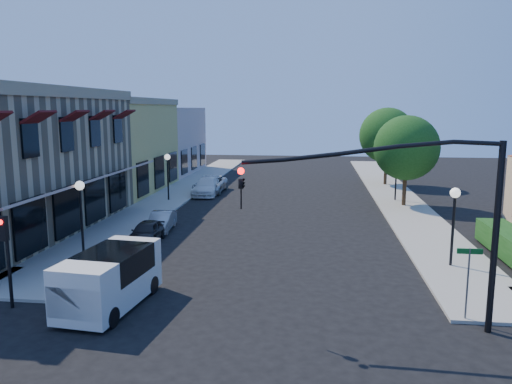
# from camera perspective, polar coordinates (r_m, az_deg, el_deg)

# --- Properties ---
(ground) EXTENTS (120.00, 120.00, 0.00)m
(ground) POSITION_cam_1_polar(r_m,az_deg,el_deg) (15.82, -3.14, -16.48)
(ground) COLOR black
(ground) RESTS_ON ground
(sidewalk_left) EXTENTS (3.50, 50.00, 0.12)m
(sidewalk_left) POSITION_cam_1_polar(r_m,az_deg,el_deg) (43.07, -8.36, 0.25)
(sidewalk_left) COLOR #9A978C
(sidewalk_left) RESTS_ON ground
(sidewalk_right) EXTENTS (3.50, 50.00, 0.12)m
(sidewalk_right) POSITION_cam_1_polar(r_m,az_deg,el_deg) (42.03, 15.33, -0.22)
(sidewalk_right) COLOR #9A978C
(sidewalk_right) RESTS_ON ground
(curb_red_strip) EXTENTS (0.25, 10.00, 0.06)m
(curb_red_strip) POSITION_cam_1_polar(r_m,az_deg,el_deg) (24.92, -15.76, -6.99)
(curb_red_strip) COLOR maroon
(curb_red_strip) RESTS_ON ground
(yellow_stucco_building) EXTENTS (10.00, 12.00, 7.60)m
(yellow_stucco_building) POSITION_cam_1_polar(r_m,az_deg,el_deg) (43.98, -17.37, 5.02)
(yellow_stucco_building) COLOR tan
(yellow_stucco_building) RESTS_ON ground
(pink_stucco_building) EXTENTS (10.00, 12.00, 7.00)m
(pink_stucco_building) POSITION_cam_1_polar(r_m,az_deg,el_deg) (55.14, -12.25, 5.76)
(pink_stucco_building) COLOR #C29F93
(pink_stucco_building) RESTS_ON ground
(street_tree_a) EXTENTS (4.56, 4.56, 6.48)m
(street_tree_a) POSITION_cam_1_polar(r_m,az_deg,el_deg) (36.64, 16.81, 4.85)
(street_tree_a) COLOR #362115
(street_tree_a) RESTS_ON ground
(street_tree_b) EXTENTS (4.94, 4.94, 7.02)m
(street_tree_b) POSITION_cam_1_polar(r_m,az_deg,el_deg) (46.48, 14.75, 6.28)
(street_tree_b) COLOR #362115
(street_tree_b) RESTS_ON ground
(signal_mast_arm) EXTENTS (8.01, 0.39, 6.00)m
(signal_mast_arm) POSITION_cam_1_polar(r_m,az_deg,el_deg) (16.09, 18.72, -1.17)
(signal_mast_arm) COLOR black
(signal_mast_arm) RESTS_ON ground
(secondary_signal) EXTENTS (0.28, 0.42, 3.32)m
(secondary_signal) POSITION_cam_1_polar(r_m,az_deg,el_deg) (19.22, -26.71, -5.40)
(secondary_signal) COLOR black
(secondary_signal) RESTS_ON ground
(street_name_sign) EXTENTS (0.80, 0.06, 2.50)m
(street_name_sign) POSITION_cam_1_polar(r_m,az_deg,el_deg) (17.73, 23.10, -8.43)
(street_name_sign) COLOR #595B5E
(street_name_sign) RESTS_ON ground
(lamppost_left_near) EXTENTS (0.44, 0.44, 3.57)m
(lamppost_left_near) POSITION_cam_1_polar(r_m,az_deg,el_deg) (24.96, -19.43, -0.69)
(lamppost_left_near) COLOR black
(lamppost_left_near) RESTS_ON ground
(lamppost_left_far) EXTENTS (0.44, 0.44, 3.57)m
(lamppost_left_far) POSITION_cam_1_polar(r_m,az_deg,el_deg) (37.88, -10.07, 3.03)
(lamppost_left_far) COLOR black
(lamppost_left_far) RESTS_ON ground
(lamppost_right_near) EXTENTS (0.44, 0.44, 3.57)m
(lamppost_right_near) POSITION_cam_1_polar(r_m,az_deg,el_deg) (23.17, 21.72, -1.59)
(lamppost_right_near) COLOR black
(lamppost_right_near) RESTS_ON ground
(lamppost_right_far) EXTENTS (0.44, 0.44, 3.57)m
(lamppost_right_far) POSITION_cam_1_polar(r_m,az_deg,el_deg) (38.69, 15.77, 2.95)
(lamppost_right_far) COLOR black
(lamppost_right_far) RESTS_ON ground
(white_van) EXTENTS (2.40, 4.66, 1.99)m
(white_van) POSITION_cam_1_polar(r_m,az_deg,el_deg) (18.40, -16.46, -9.20)
(white_van) COLOR silver
(white_van) RESTS_ON ground
(parked_car_a) EXTENTS (1.38, 3.34, 1.13)m
(parked_car_a) POSITION_cam_1_polar(r_m,az_deg,el_deg) (26.74, -12.40, -4.47)
(parked_car_a) COLOR black
(parked_car_a) RESTS_ON ground
(parked_car_b) EXTENTS (1.41, 3.41, 1.10)m
(parked_car_b) POSITION_cam_1_polar(r_m,az_deg,el_deg) (29.08, -10.76, -3.32)
(parked_car_b) COLOR #9EA1A3
(parked_car_b) RESTS_ON ground
(parked_car_c) EXTENTS (2.00, 4.72, 1.36)m
(parked_car_c) POSITION_cam_1_polar(r_m,az_deg,el_deg) (40.45, -5.63, 0.60)
(parked_car_c) COLOR white
(parked_car_c) RESTS_ON ground
(parked_car_d) EXTENTS (2.31, 4.92, 1.36)m
(parked_car_d) POSITION_cam_1_polar(r_m,az_deg,el_deg) (41.69, -5.25, 0.87)
(parked_car_d) COLOR silver
(parked_car_d) RESTS_ON ground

